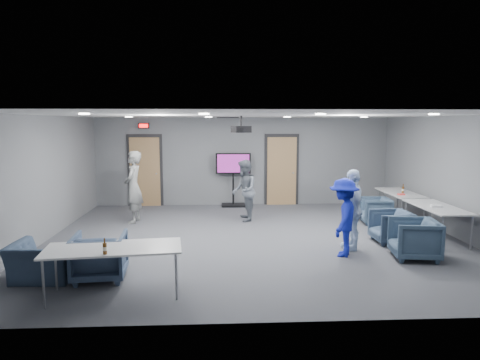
{
  "coord_description": "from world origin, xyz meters",
  "views": [
    {
      "loc": [
        -0.76,
        -9.15,
        2.54
      ],
      "look_at": [
        -0.25,
        0.81,
        1.2
      ],
      "focal_mm": 32.0,
      "sensor_mm": 36.0,
      "label": 1
    }
  ],
  "objects_px": {
    "table_right_a": "(400,194)",
    "chair_right_a": "(375,210)",
    "chair_right_c": "(414,239)",
    "chair_front_a": "(100,256)",
    "projector": "(241,129)",
    "table_right_b": "(437,208)",
    "chair_right_b": "(391,227)",
    "table_front_left": "(114,250)",
    "bottle_front": "(105,248)",
    "person_d": "(344,217)",
    "chair_front_b": "(44,261)",
    "tv_stand": "(233,176)",
    "bottle_right": "(403,190)",
    "person_c": "(352,209)",
    "person_a": "(133,187)",
    "person_b": "(244,190)"
  },
  "relations": [
    {
      "from": "person_a",
      "to": "chair_front_b",
      "type": "distance_m",
      "value": 4.14
    },
    {
      "from": "bottle_right",
      "to": "tv_stand",
      "type": "distance_m",
      "value": 4.85
    },
    {
      "from": "table_front_left",
      "to": "bottle_front",
      "type": "relative_size",
      "value": 9.03
    },
    {
      "from": "chair_right_b",
      "to": "projector",
      "type": "bearing_deg",
      "value": -101.86
    },
    {
      "from": "chair_front_a",
      "to": "projector",
      "type": "relative_size",
      "value": 1.89
    },
    {
      "from": "person_b",
      "to": "chair_front_b",
      "type": "bearing_deg",
      "value": -40.71
    },
    {
      "from": "bottle_right",
      "to": "projector",
      "type": "bearing_deg",
      "value": -161.35
    },
    {
      "from": "chair_front_b",
      "to": "bottle_front",
      "type": "xyz_separation_m",
      "value": [
        1.26,
        -1.01,
        0.5
      ]
    },
    {
      "from": "person_a",
      "to": "bottle_front",
      "type": "xyz_separation_m",
      "value": [
        0.59,
        -5.05,
        -0.1
      ]
    },
    {
      "from": "chair_right_c",
      "to": "chair_front_a",
      "type": "xyz_separation_m",
      "value": [
        -5.6,
        -0.79,
        0.01
      ]
    },
    {
      "from": "person_d",
      "to": "chair_right_c",
      "type": "relative_size",
      "value": 1.81
    },
    {
      "from": "person_c",
      "to": "chair_front_b",
      "type": "xyz_separation_m",
      "value": [
        -5.52,
        -1.45,
        -0.5
      ]
    },
    {
      "from": "chair_front_b",
      "to": "chair_right_b",
      "type": "bearing_deg",
      "value": -161.15
    },
    {
      "from": "person_a",
      "to": "chair_right_b",
      "type": "bearing_deg",
      "value": 73.96
    },
    {
      "from": "chair_right_c",
      "to": "projector",
      "type": "relative_size",
      "value": 1.86
    },
    {
      "from": "chair_front_b",
      "to": "projector",
      "type": "relative_size",
      "value": 2.18
    },
    {
      "from": "chair_right_b",
      "to": "table_right_a",
      "type": "bearing_deg",
      "value": 150.82
    },
    {
      "from": "bottle_front",
      "to": "table_front_left",
      "type": "bearing_deg",
      "value": 83.65
    },
    {
      "from": "person_b",
      "to": "person_d",
      "type": "height_order",
      "value": "person_b"
    },
    {
      "from": "chair_right_b",
      "to": "table_front_left",
      "type": "height_order",
      "value": "table_front_left"
    },
    {
      "from": "chair_right_c",
      "to": "chair_front_b",
      "type": "height_order",
      "value": "chair_right_c"
    },
    {
      "from": "table_right_a",
      "to": "projector",
      "type": "distance_m",
      "value": 4.86
    },
    {
      "from": "person_c",
      "to": "table_front_left",
      "type": "xyz_separation_m",
      "value": [
        -4.22,
        -2.13,
        -0.12
      ]
    },
    {
      "from": "table_right_a",
      "to": "projector",
      "type": "bearing_deg",
      "value": 110.21
    },
    {
      "from": "chair_right_a",
      "to": "chair_front_b",
      "type": "height_order",
      "value": "chair_right_a"
    },
    {
      "from": "person_a",
      "to": "tv_stand",
      "type": "height_order",
      "value": "person_a"
    },
    {
      "from": "person_a",
      "to": "chair_right_a",
      "type": "xyz_separation_m",
      "value": [
        6.13,
        -0.42,
        -0.59
      ]
    },
    {
      "from": "chair_front_a",
      "to": "tv_stand",
      "type": "relative_size",
      "value": 0.52
    },
    {
      "from": "person_d",
      "to": "chair_right_a",
      "type": "relative_size",
      "value": 2.06
    },
    {
      "from": "person_d",
      "to": "table_right_a",
      "type": "bearing_deg",
      "value": 165.84
    },
    {
      "from": "person_a",
      "to": "table_right_a",
      "type": "xyz_separation_m",
      "value": [
        6.93,
        -0.04,
        -0.23
      ]
    },
    {
      "from": "person_a",
      "to": "person_b",
      "type": "distance_m",
      "value": 2.83
    },
    {
      "from": "bottle_right",
      "to": "chair_right_b",
      "type": "bearing_deg",
      "value": -119.15
    },
    {
      "from": "chair_right_a",
      "to": "bottle_front",
      "type": "bearing_deg",
      "value": -45.3
    },
    {
      "from": "chair_right_a",
      "to": "chair_front_a",
      "type": "relative_size",
      "value": 0.86
    },
    {
      "from": "table_right_a",
      "to": "chair_right_a",
      "type": "bearing_deg",
      "value": 115.37
    },
    {
      "from": "tv_stand",
      "to": "projector",
      "type": "distance_m",
      "value": 3.92
    },
    {
      "from": "chair_right_c",
      "to": "chair_front_a",
      "type": "relative_size",
      "value": 0.98
    },
    {
      "from": "chair_front_b",
      "to": "projector",
      "type": "bearing_deg",
      "value": -141.13
    },
    {
      "from": "person_d",
      "to": "bottle_front",
      "type": "xyz_separation_m",
      "value": [
        -3.96,
        -2.04,
        0.06
      ]
    },
    {
      "from": "tv_stand",
      "to": "table_right_b",
      "type": "bearing_deg",
      "value": -42.61
    },
    {
      "from": "table_right_a",
      "to": "tv_stand",
      "type": "relative_size",
      "value": 1.06
    },
    {
      "from": "chair_right_a",
      "to": "chair_front_b",
      "type": "xyz_separation_m",
      "value": [
        -6.81,
        -3.62,
        -0.02
      ]
    },
    {
      "from": "table_right_b",
      "to": "table_front_left",
      "type": "xyz_separation_m",
      "value": [
        -6.31,
        -2.78,
        0.0
      ]
    },
    {
      "from": "person_c",
      "to": "person_d",
      "type": "xyz_separation_m",
      "value": [
        -0.3,
        -0.42,
        -0.06
      ]
    },
    {
      "from": "projector",
      "to": "table_right_b",
      "type": "bearing_deg",
      "value": -25.1
    },
    {
      "from": "chair_front_a",
      "to": "table_right_b",
      "type": "distance_m",
      "value": 7.03
    },
    {
      "from": "person_d",
      "to": "table_right_a",
      "type": "relative_size",
      "value": 0.86
    },
    {
      "from": "tv_stand",
      "to": "projector",
      "type": "bearing_deg",
      "value": -89.3
    },
    {
      "from": "chair_right_a",
      "to": "table_right_b",
      "type": "xyz_separation_m",
      "value": [
        0.79,
        -1.52,
        0.36
      ]
    }
  ]
}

